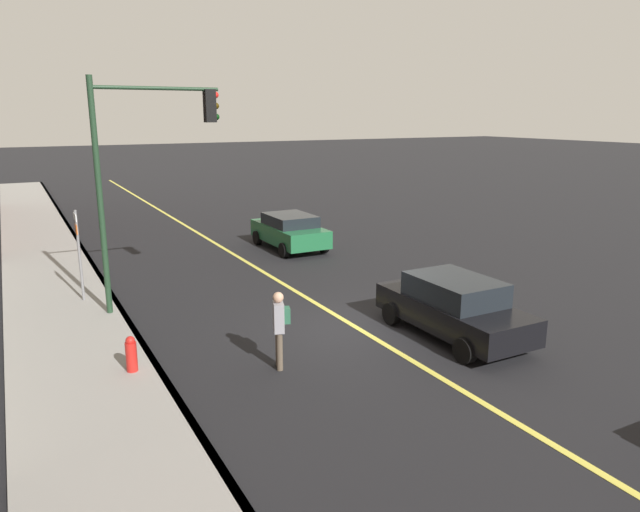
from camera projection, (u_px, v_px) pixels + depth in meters
The scene contains 10 objects.
ground at pixel (357, 328), 15.47m from camera, with size 200.00×200.00×0.00m, color black.
sidewalk_slab at pixel (86, 379), 12.35m from camera, with size 80.00×3.04×0.15m, color gray.
curb_edge at pixel (155, 365), 13.01m from camera, with size 80.00×0.16×0.15m, color slate.
lane_stripe_center at pixel (357, 328), 15.47m from camera, with size 80.00×0.16×0.01m, color #D8CC4C.
car_green at pixel (290, 231), 24.41m from camera, with size 4.14×2.01×1.46m.
car_black at pixel (453, 306), 14.73m from camera, with size 4.35×1.96×1.55m.
pedestrian_with_backpack at pixel (280, 324), 12.81m from camera, with size 0.47×0.45×1.77m.
traffic_light_mast at pixel (143, 157), 15.79m from camera, with size 0.28×3.48×6.49m.
street_sign_post at pixel (79, 250), 16.97m from camera, with size 0.60×0.08×2.84m.
fire_hydrant at pixel (132, 357), 12.48m from camera, with size 0.24×0.24×0.94m.
Camera 1 is at (-12.37, 7.76, 5.53)m, focal length 32.79 mm.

